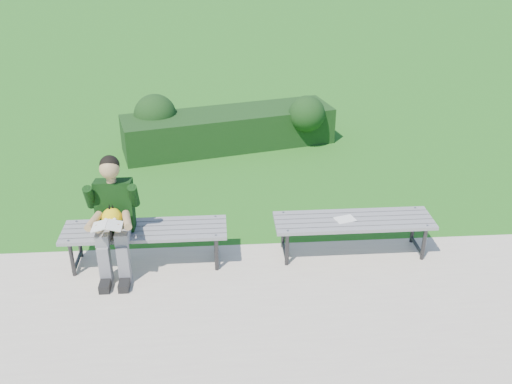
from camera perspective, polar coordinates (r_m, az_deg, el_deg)
name	(u,v)px	position (r m, az deg, el deg)	size (l,w,h in m)	color
ground	(250,246)	(6.86, -0.62, -5.40)	(80.00, 80.00, 0.00)	#206718
walkway	(262,346)	(5.45, 0.56, -15.10)	(30.00, 3.50, 0.02)	#BFB5A2
hedge	(226,126)	(9.58, -3.04, 6.62)	(3.60, 1.68, 0.92)	#0F4310
bench_left	(145,233)	(6.43, -11.03, -4.02)	(1.80, 0.50, 0.46)	gray
bench_right	(353,223)	(6.58, 9.72, -3.10)	(1.80, 0.50, 0.46)	gray
seated_boy	(113,214)	(6.25, -14.08, -2.15)	(0.56, 0.76, 1.31)	slate
paper_sheet	(345,219)	(6.53, 8.90, -2.70)	(0.26, 0.21, 0.01)	white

